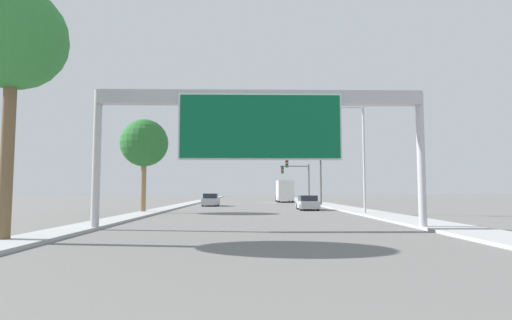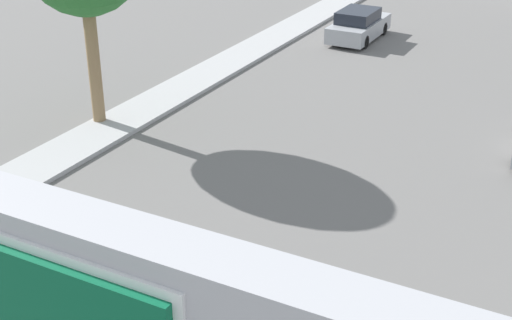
# 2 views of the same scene
# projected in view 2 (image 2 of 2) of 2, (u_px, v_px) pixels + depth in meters

# --- Properties ---
(car_far_center) EXTENTS (1.90, 4.45, 1.54)m
(car_far_center) POSITION_uv_depth(u_px,v_px,m) (359.00, 25.00, 35.74)
(car_far_center) COLOR #A5A8AD
(car_far_center) RESTS_ON ground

